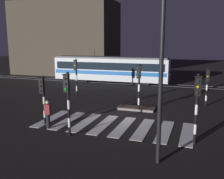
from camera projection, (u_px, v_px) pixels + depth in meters
ground_plane at (122, 117)px, 17.55m from camera, size 120.00×120.00×0.00m
rail_near at (153, 86)px, 29.81m from camera, size 80.00×0.12×0.03m
rail_far at (155, 84)px, 31.15m from camera, size 80.00×0.12×0.03m
crosswalk_zebra at (113, 125)px, 15.67m from camera, size 9.58×4.09×0.02m
traffic_island at (136, 108)px, 19.39m from camera, size 2.82×1.17×0.18m
traffic_light_corner_far_right at (207, 82)px, 19.96m from camera, size 0.36×0.42×3.04m
traffic_light_corner_near_right at (197, 99)px, 12.40m from camera, size 0.36×0.42×3.57m
traffic_light_corner_far_left at (76, 72)px, 23.51m from camera, size 0.36×0.42×3.54m
traffic_light_kerb_mid_left at (68, 95)px, 13.49m from camera, size 0.36×0.42×3.53m
traffic_light_corner_near_left at (43, 93)px, 15.52m from camera, size 0.36×0.42×3.06m
traffic_light_median_centre at (139, 80)px, 18.31m from camera, size 0.36×0.42×3.55m
street_lamp_near_kerb at (161, 49)px, 9.77m from camera, size 0.44×1.21×7.70m
tram at (111, 69)px, 31.81m from camera, size 14.58×2.58×4.15m
pedestrian_waiting_at_kerb at (48, 114)px, 15.00m from camera, size 0.36×0.24×1.71m
building_backdrop at (66, 39)px, 40.23m from camera, size 15.69×8.00×11.09m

